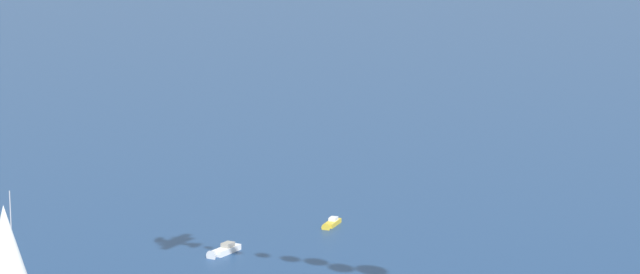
# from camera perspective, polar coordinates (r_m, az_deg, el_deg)

# --- Properties ---
(sailboat_near_centre) EXTENTS (10.45, 6.14, 13.19)m
(sailboat_near_centre) POSITION_cam_1_polar(r_m,az_deg,el_deg) (163.60, -13.56, -4.83)
(sailboat_near_centre) COLOR #9E9993
(sailboat_near_centre) RESTS_ON ground_plane
(motorboat_ahead) EXTENTS (6.32, 2.76, 1.78)m
(motorboat_ahead) POSITION_cam_1_polar(r_m,az_deg,el_deg) (179.81, -4.26, -4.98)
(motorboat_ahead) COLOR white
(motorboat_ahead) RESTS_ON ground_plane
(motorboat_outer_ring_d) EXTENTS (5.18, 1.38, 1.50)m
(motorboat_outer_ring_d) POSITION_cam_1_polar(r_m,az_deg,el_deg) (193.97, 0.48, -3.81)
(motorboat_outer_ring_d) COLOR gold
(motorboat_outer_ring_d) RESTS_ON ground_plane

